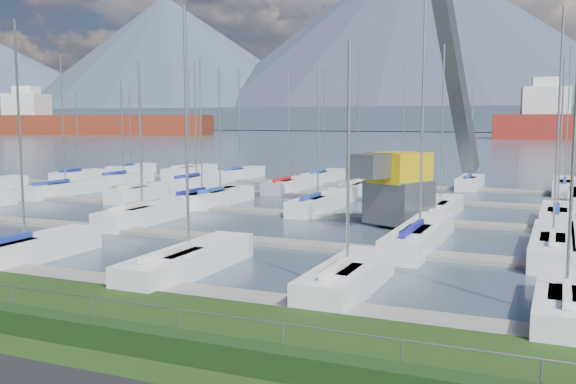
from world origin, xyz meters
The scene contains 10 objects.
path centered at (0.00, -3.00, 0.01)m, with size 160.00×2.00×0.04m, color black.
water centered at (0.00, 260.00, -0.40)m, with size 800.00×540.00×0.20m, color #3D4B59.
hedge centered at (0.00, -0.40, 0.35)m, with size 80.00×0.70×0.70m, color black.
fence centered at (0.00, 0.00, 1.20)m, with size 0.04×0.04×80.00m, color gray.
foothill centered at (0.00, 330.00, 6.00)m, with size 900.00×80.00×12.00m, color #3E4C5B.
mountains centered at (7.35, 404.62, 46.68)m, with size 1190.00×360.00×115.00m.
docks centered at (0.00, 26.00, -0.22)m, with size 90.00×41.60×0.25m.
crane centered at (2.58, 25.54, 5.33)m, with size 6.15×13.48×22.35m.
cargo_ship_west centered at (-161.93, 190.13, 3.66)m, with size 89.55×40.21×21.50m.
sailboat_fleet centered at (-1.16, 28.45, 5.43)m, with size 75.39×50.13×13.54m.
Camera 1 is at (11.19, -14.15, 6.28)m, focal length 40.00 mm.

